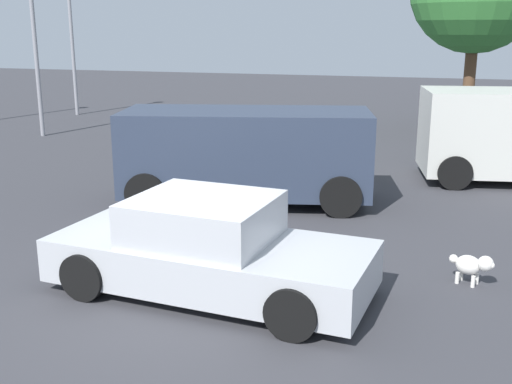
% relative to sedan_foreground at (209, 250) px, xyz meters
% --- Properties ---
extents(ground_plane, '(80.00, 80.00, 0.00)m').
position_rel_sedan_foreground_xyz_m(ground_plane, '(-0.29, -0.21, -0.60)').
color(ground_plane, '#38383D').
extents(sedan_foreground, '(4.41, 2.16, 1.32)m').
position_rel_sedan_foreground_xyz_m(sedan_foreground, '(0.00, 0.00, 0.00)').
color(sedan_foreground, '#B7BABF').
rests_on(sedan_foreground, ground_plane).
extents(dog, '(0.60, 0.38, 0.46)m').
position_rel_sedan_foreground_xyz_m(dog, '(3.38, 1.32, -0.31)').
color(dog, white).
rests_on(dog, ground_plane).
extents(suv_dark, '(5.23, 3.09, 1.88)m').
position_rel_sedan_foreground_xyz_m(suv_dark, '(-0.95, 4.43, 0.44)').
color(suv_dark, '#2D384C').
rests_on(suv_dark, ground_plane).
extents(light_post_far, '(0.44, 0.44, 5.51)m').
position_rel_sedan_foreground_xyz_m(light_post_far, '(-11.85, 15.00, 3.22)').
color(light_post_far, gray).
rests_on(light_post_far, ground_plane).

